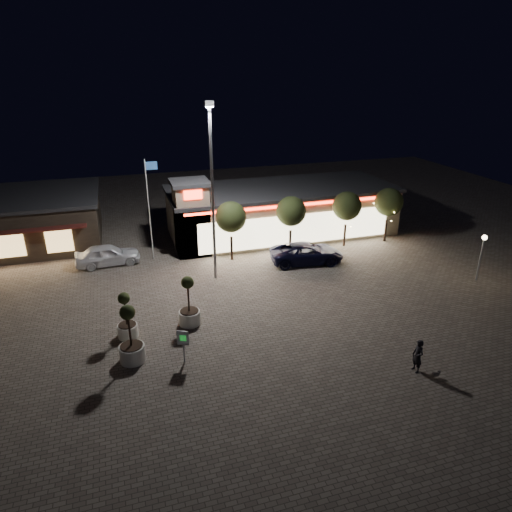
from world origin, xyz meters
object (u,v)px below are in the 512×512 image
object	(u,v)px
planter_mid	(131,344)
valet_sign	(183,341)
white_sedan	(108,255)
pedestrian	(418,356)
pickup_truck	(307,253)
planter_left	(127,323)

from	to	relation	value
planter_mid	valet_sign	size ratio (longest dim) A/B	1.76
white_sedan	pedestrian	xyz separation A→B (m)	(14.80, -18.72, 0.08)
valet_sign	pickup_truck	bearing A→B (deg)	42.07
planter_left	planter_mid	size ratio (longest dim) A/B	0.85
planter_left	pickup_truck	bearing A→B (deg)	26.00
pickup_truck	planter_mid	size ratio (longest dim) A/B	1.73
pickup_truck	planter_mid	bearing A→B (deg)	131.97
planter_mid	pickup_truck	bearing A→B (deg)	33.78
planter_left	pedestrian	bearing A→B (deg)	-28.98
pickup_truck	pedestrian	world-z (taller)	pedestrian
planter_mid	valet_sign	xyz separation A→B (m)	(2.57, -0.92, 0.29)
white_sedan	planter_mid	bearing A→B (deg)	-178.46
planter_left	planter_mid	world-z (taller)	planter_mid
white_sedan	valet_sign	bearing A→B (deg)	-168.82
planter_mid	valet_sign	distance (m)	2.75
planter_left	planter_mid	bearing A→B (deg)	-87.22
pedestrian	white_sedan	bearing A→B (deg)	-145.20
pickup_truck	pedestrian	xyz separation A→B (m)	(-0.15, -14.50, 0.11)
pedestrian	planter_mid	xyz separation A→B (m)	(-13.73, 5.21, 0.12)
white_sedan	planter_left	size ratio (longest dim) A/B	1.72
pickup_truck	valet_sign	bearing A→B (deg)	140.26
pickup_truck	pedestrian	size ratio (longest dim) A/B	3.18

